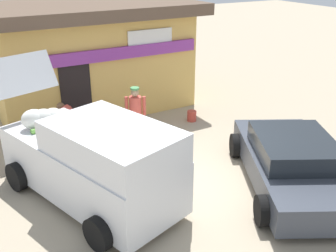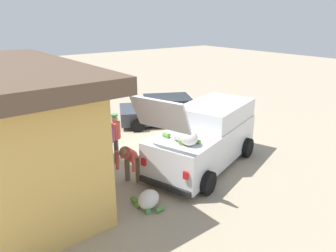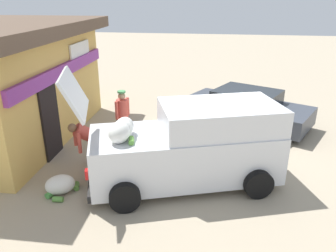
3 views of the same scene
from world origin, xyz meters
name	(u,v)px [view 3 (image 3 of 3)]	position (x,y,z in m)	size (l,w,h in m)	color
ground_plane	(211,141)	(0.00, 0.00, 0.00)	(60.00, 60.00, 0.00)	tan
storefront_bar	(8,81)	(-0.59, 6.06, 1.79)	(7.04, 4.45, 3.45)	#E0B259
delivery_van	(190,145)	(-2.46, 0.44, 0.95)	(3.11, 4.95, 2.73)	silver
parked_sedan	(246,108)	(1.64, -1.11, 0.57)	(3.55, 4.57, 1.18)	#383D47
vendor_standing	(123,114)	(-0.51, 2.61, 0.91)	(0.52, 0.46, 1.61)	#4C4C51
customer_bending	(88,139)	(-2.14, 3.06, 0.79)	(0.72, 0.74, 1.26)	#726047
unloaded_banana_pile	(60,185)	(-3.41, 3.27, 0.19)	(0.89, 0.82, 0.43)	silver
paint_bucket	(125,113)	(1.67, 3.20, 0.16)	(0.29, 0.29, 0.33)	#BF3F33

